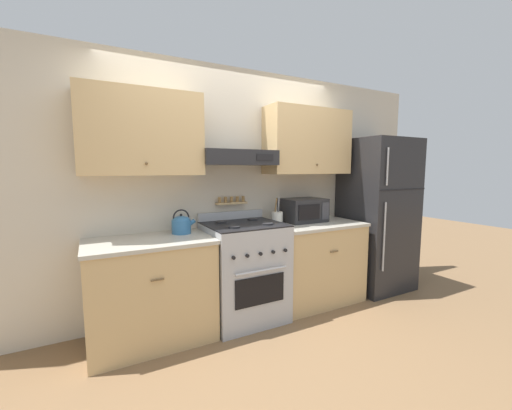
# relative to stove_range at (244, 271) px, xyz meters

# --- Properties ---
(ground_plane) EXTENTS (16.00, 16.00, 0.00)m
(ground_plane) POSITION_rel_stove_range_xyz_m (-0.00, -0.32, -0.49)
(ground_plane) COLOR brown
(wall_back) EXTENTS (5.20, 0.46, 2.55)m
(wall_back) POSITION_rel_stove_range_xyz_m (-0.00, 0.31, 0.96)
(wall_back) COLOR beige
(wall_back) RESTS_ON ground_plane
(counter_left) EXTENTS (1.05, 0.67, 0.90)m
(counter_left) POSITION_rel_stove_range_xyz_m (-0.89, 0.02, -0.04)
(counter_left) COLOR tan
(counter_left) RESTS_ON ground_plane
(counter_right) EXTENTS (1.04, 0.67, 0.90)m
(counter_right) POSITION_rel_stove_range_xyz_m (0.89, 0.02, -0.04)
(counter_right) COLOR tan
(counter_right) RESTS_ON ground_plane
(stove_range) EXTENTS (0.74, 0.70, 1.05)m
(stove_range) POSITION_rel_stove_range_xyz_m (0.00, 0.00, 0.00)
(stove_range) COLOR #ADAFB5
(stove_range) RESTS_ON ground_plane
(refrigerator) EXTENTS (0.78, 0.72, 1.86)m
(refrigerator) POSITION_rel_stove_range_xyz_m (1.85, -0.02, 0.44)
(refrigerator) COLOR #232326
(refrigerator) RESTS_ON ground_plane
(tea_kettle) EXTENTS (0.23, 0.18, 0.23)m
(tea_kettle) POSITION_rel_stove_range_xyz_m (-0.58, 0.14, 0.50)
(tea_kettle) COLOR teal
(tea_kettle) RESTS_ON counter_left
(microwave) EXTENTS (0.47, 0.38, 0.26)m
(microwave) POSITION_rel_stove_range_xyz_m (0.84, 0.16, 0.55)
(microwave) COLOR #232326
(microwave) RESTS_ON counter_right
(utensil_crock) EXTENTS (0.12, 0.12, 0.29)m
(utensil_crock) POSITION_rel_stove_range_xyz_m (0.47, 0.14, 0.49)
(utensil_crock) COLOR silver
(utensil_crock) RESTS_ON counter_right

